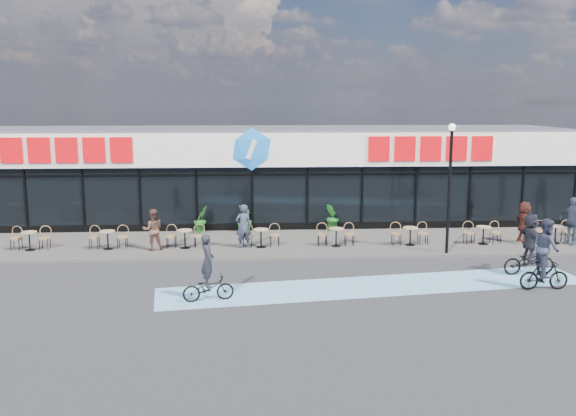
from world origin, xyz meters
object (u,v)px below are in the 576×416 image
(potted_plant_right, at_px, (332,217))
(pedestrian_b, at_px, (524,222))
(cyclist_b, at_px, (530,248))
(patron_right, at_px, (153,230))
(potted_plant_left, at_px, (201,219))
(lamp_post, at_px, (450,177))
(pedestrian_a, at_px, (572,221))
(cyclist_a, at_px, (545,258))
(patron_left, at_px, (243,226))
(potted_plant_mid, at_px, (244,218))

(potted_plant_right, relative_size, pedestrian_b, 0.72)
(cyclist_b, bearing_deg, patron_right, 163.76)
(potted_plant_left, height_order, pedestrian_b, pedestrian_b)
(potted_plant_right, bearing_deg, cyclist_b, -50.42)
(patron_right, relative_size, pedestrian_b, 0.95)
(pedestrian_b, height_order, cyclist_b, cyclist_b)
(lamp_post, distance_m, cyclist_b, 4.02)
(pedestrian_a, distance_m, pedestrian_b, 1.84)
(cyclist_a, xyz_separation_m, cyclist_b, (0.29, 1.71, -0.12))
(pedestrian_b, bearing_deg, patron_left, 85.95)
(cyclist_a, bearing_deg, patron_right, 156.79)
(patron_right, bearing_deg, potted_plant_mid, -149.41)
(cyclist_b, bearing_deg, cyclist_a, -99.72)
(lamp_post, xyz_separation_m, patron_right, (-11.39, 1.12, -2.14))
(cyclist_a, height_order, cyclist_b, cyclist_a)
(potted_plant_mid, relative_size, cyclist_b, 0.56)
(pedestrian_b, height_order, cyclist_a, cyclist_a)
(patron_left, xyz_separation_m, cyclist_b, (9.82, -4.05, -0.05))
(lamp_post, height_order, potted_plant_left, lamp_post)
(potted_plant_mid, bearing_deg, cyclist_a, -42.93)
(potted_plant_mid, xyz_separation_m, patron_left, (0.00, -3.10, 0.28))
(potted_plant_right, bearing_deg, lamp_post, -48.00)
(potted_plant_mid, distance_m, cyclist_a, 13.02)
(pedestrian_a, bearing_deg, potted_plant_mid, -128.18)
(potted_plant_mid, bearing_deg, lamp_post, -29.14)
(lamp_post, height_order, patron_left, lamp_post)
(potted_plant_left, xyz_separation_m, patron_left, (1.93, -2.97, 0.27))
(cyclist_a, bearing_deg, lamp_post, 110.54)
(patron_left, height_order, pedestrian_b, patron_left)
(potted_plant_left, height_order, patron_left, patron_left)
(lamp_post, xyz_separation_m, potted_plant_right, (-3.89, 4.32, -2.34))
(pedestrian_a, xyz_separation_m, pedestrian_b, (-1.78, 0.43, -0.11))
(potted_plant_mid, relative_size, cyclist_a, 0.52)
(pedestrian_a, height_order, cyclist_b, cyclist_b)
(lamp_post, distance_m, cyclist_a, 5.20)
(potted_plant_left, height_order, patron_right, patron_right)
(lamp_post, bearing_deg, cyclist_a, -69.46)
(pedestrian_a, bearing_deg, cyclist_a, -58.80)
(potted_plant_left, bearing_deg, cyclist_b, -30.86)
(potted_plant_mid, bearing_deg, pedestrian_a, -13.61)
(potted_plant_left, relative_size, patron_left, 0.69)
(potted_plant_left, bearing_deg, pedestrian_a, -11.48)
(potted_plant_right, distance_m, pedestrian_a, 9.93)
(potted_plant_left, height_order, potted_plant_right, potted_plant_right)
(patron_left, relative_size, pedestrian_a, 0.90)
(potted_plant_left, relative_size, potted_plant_right, 0.98)
(patron_right, xyz_separation_m, cyclist_b, (13.37, -3.89, 0.01))
(patron_right, bearing_deg, pedestrian_b, 169.67)
(pedestrian_a, bearing_deg, pedestrian_b, -128.04)
(lamp_post, height_order, potted_plant_mid, lamp_post)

